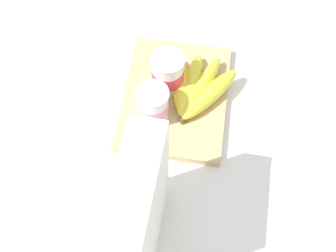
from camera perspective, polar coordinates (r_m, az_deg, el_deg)
name	(u,v)px	position (r m, az deg, el deg)	size (l,w,h in m)	color
ground_plane	(175,100)	(0.92, 0.98, 3.64)	(2.40, 2.40, 0.00)	silver
cutting_board	(175,97)	(0.91, 0.99, 3.98)	(0.29, 0.22, 0.02)	tan
cereal_box	(140,213)	(0.66, -3.82, -11.78)	(0.19, 0.06, 0.28)	white
yogurt_cup_front	(153,105)	(0.84, -2.09, 2.90)	(0.07, 0.07, 0.09)	white
yogurt_cup_back	(168,73)	(0.88, -0.03, 7.26)	(0.07, 0.07, 0.09)	white
banana_bunch	(197,88)	(0.89, 4.03, 5.19)	(0.18, 0.16, 0.04)	yellow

